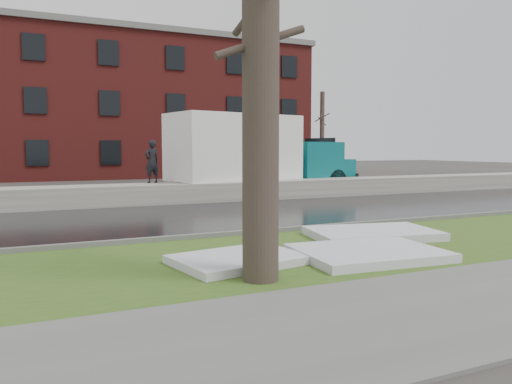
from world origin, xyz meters
name	(u,v)px	position (x,y,z in m)	size (l,w,h in m)	color
ground	(287,241)	(0.00, 0.00, 0.00)	(120.00, 120.00, 0.00)	#47423D
verge	(317,251)	(0.00, -1.25, 0.02)	(60.00, 4.50, 0.04)	#2E521B
sidewalk	(466,303)	(0.00, -5.00, 0.03)	(60.00, 3.00, 0.05)	slate
road	(217,216)	(0.00, 4.50, 0.01)	(60.00, 7.00, 0.03)	black
parking_lot	(153,193)	(0.00, 13.00, 0.01)	(60.00, 9.00, 0.03)	slate
curb	(268,231)	(0.00, 1.00, 0.07)	(60.00, 0.15, 0.14)	slate
snowbank	(179,193)	(0.00, 8.70, 0.38)	(60.00, 1.60, 0.75)	#B4B0A5
brick_building	(127,111)	(2.00, 30.00, 5.00)	(26.00, 12.00, 10.00)	maroon
bg_tree_center	(12,129)	(-6.00, 26.00, 3.33)	(1.40, 1.62, 6.50)	brown
bg_tree_right	(322,132)	(16.00, 24.00, 3.33)	(1.40, 1.62, 6.50)	brown
fire_hydrant	(265,230)	(-1.02, -0.96, 0.46)	(0.39, 0.34, 0.79)	#A0A3A8
tree	(261,47)	(-2.00, -2.85, 3.57)	(1.46, 1.74, 7.01)	brown
box_truck	(256,154)	(3.80, 9.96, 1.84)	(10.55, 4.10, 3.48)	black
worker	(152,162)	(-0.88, 9.30, 1.57)	(0.60, 0.39, 1.64)	black
snow_patch_near	(368,253)	(0.52, -2.22, 0.12)	(2.60, 2.00, 0.16)	silver
snow_patch_far	(239,259)	(-1.88, -1.68, 0.11)	(2.20, 1.60, 0.14)	silver
snow_patch_side	(373,233)	(1.91, -0.57, 0.13)	(2.80, 1.80, 0.18)	silver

